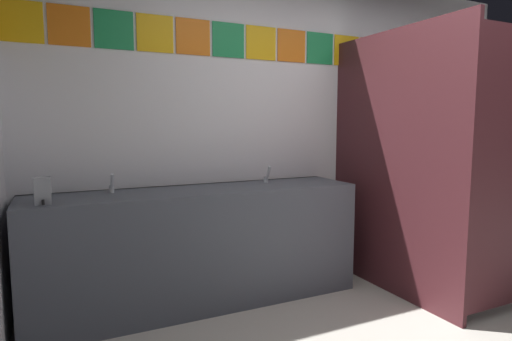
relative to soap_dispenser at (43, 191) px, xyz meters
The scene contains 7 objects.
wall_back 2.14m from the soap_dispenser, 12.87° to the left, with size 4.57×0.09×2.60m.
vanity_counter 1.13m from the soap_dispenser, ahead, with size 2.36×0.55×0.85m.
faucet_left 0.48m from the soap_dispenser, 30.69° to the left, with size 0.04×0.10×0.14m.
faucet_right 1.61m from the soap_dispenser, ahead, with size 0.04×0.10×0.14m.
soap_dispenser is the anchor object (origin of this frame).
stall_divider 2.64m from the soap_dispenser, 11.39° to the right, with size 0.92×1.40×2.02m.
toilet 3.12m from the soap_dispenser, ahead, with size 0.39×0.49×0.74m.
Camera 1 is at (-1.98, -1.39, 1.32)m, focal length 29.60 mm.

